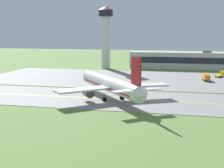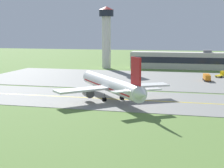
{
  "view_description": "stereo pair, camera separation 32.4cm",
  "coord_description": "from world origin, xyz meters",
  "px_view_note": "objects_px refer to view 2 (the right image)",
  "views": [
    {
      "loc": [
        22.9,
        -89.75,
        18.57
      ],
      "look_at": [
        0.6,
        1.65,
        4.0
      ],
      "focal_mm": 54.67,
      "sensor_mm": 36.0,
      "label": 1
    },
    {
      "loc": [
        23.21,
        -89.67,
        18.57
      ],
      "look_at": [
        0.6,
        1.65,
        4.0
      ],
      "focal_mm": 54.67,
      "sensor_mm": 36.0,
      "label": 2
    }
  ],
  "objects_px": {
    "airplane_lead": "(111,85)",
    "service_truck_baggage": "(222,74)",
    "service_truck_fuel": "(207,77)",
    "control_tower": "(106,32)"
  },
  "relations": [
    {
      "from": "service_truck_baggage",
      "to": "control_tower",
      "type": "bearing_deg",
      "value": 158.66
    },
    {
      "from": "control_tower",
      "to": "service_truck_baggage",
      "type": "bearing_deg",
      "value": -21.34
    },
    {
      "from": "airplane_lead",
      "to": "service_truck_fuel",
      "type": "height_order",
      "value": "airplane_lead"
    },
    {
      "from": "service_truck_fuel",
      "to": "control_tower",
      "type": "xyz_separation_m",
      "value": [
        -48.36,
        34.94,
        16.82
      ]
    },
    {
      "from": "airplane_lead",
      "to": "service_truck_baggage",
      "type": "bearing_deg",
      "value": 59.88
    },
    {
      "from": "service_truck_baggage",
      "to": "control_tower",
      "type": "distance_m",
      "value": 61.19
    },
    {
      "from": "airplane_lead",
      "to": "service_truck_baggage",
      "type": "distance_m",
      "value": 65.43
    },
    {
      "from": "airplane_lead",
      "to": "control_tower",
      "type": "bearing_deg",
      "value": 105.71
    },
    {
      "from": "service_truck_baggage",
      "to": "service_truck_fuel",
      "type": "relative_size",
      "value": 1.06
    },
    {
      "from": "service_truck_baggage",
      "to": "control_tower",
      "type": "relative_size",
      "value": 0.21
    }
  ]
}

